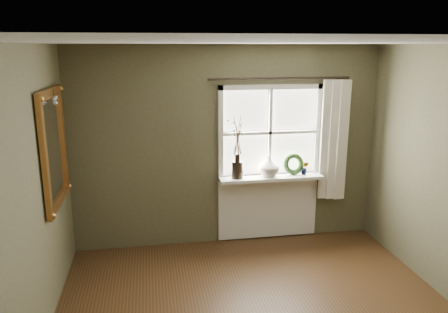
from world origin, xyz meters
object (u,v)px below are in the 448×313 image
Objects in this scene: cream_vase at (269,166)px; gilt_mirror at (54,148)px; dark_jug at (237,170)px; wreath at (293,166)px.

cream_vase is 2.63m from gilt_mirror.
gilt_mirror is at bearing -164.19° from cream_vase.
cream_vase reaches higher than dark_jug.
cream_vase is 0.23× the size of gilt_mirror.
cream_vase is 0.35m from wreath.
gilt_mirror reaches higher than cream_vase.
wreath is 0.24× the size of gilt_mirror.
cream_vase is at bearing 0.00° from dark_jug.
wreath is (0.77, 0.04, -0.00)m from dark_jug.
cream_vase is (0.42, 0.00, 0.03)m from dark_jug.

